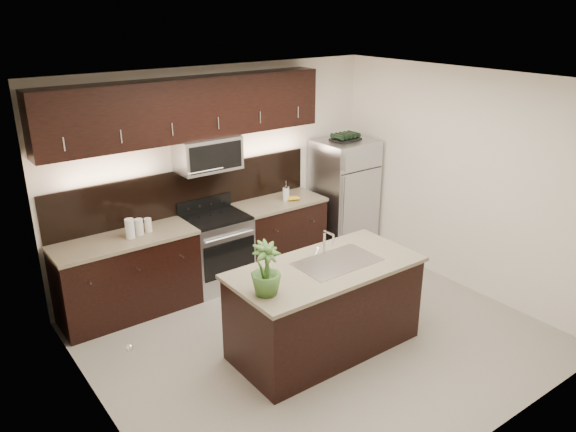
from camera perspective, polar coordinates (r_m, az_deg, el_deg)
name	(u,v)px	position (r m, az deg, el deg)	size (l,w,h in m)	color
ground	(317,336)	(6.22, 2.93, -12.12)	(4.50, 4.50, 0.00)	gray
room_walls	(313,191)	(5.40, 2.60, 2.59)	(4.52, 4.02, 2.71)	silver
counter_run	(202,255)	(7.03, -8.69, -3.92)	(3.51, 0.65, 0.94)	black
upper_fixtures	(190,118)	(6.65, -9.88, 9.76)	(3.49, 0.40, 1.66)	black
island	(325,307)	(5.82, 3.75, -9.22)	(1.96, 0.96, 0.94)	black
sink_faucet	(337,260)	(5.69, 4.95, -4.49)	(0.84, 0.50, 0.28)	silver
refrigerator	(343,196)	(8.06, 5.63, 2.08)	(0.78, 0.70, 1.61)	#B2B2B7
wine_rack	(345,137)	(7.83, 5.85, 7.98)	(0.40, 0.25, 0.10)	black
plant	(266,269)	(4.97, -2.27, -5.40)	(0.28, 0.28, 0.49)	#385D25
canisters	(137,227)	(6.49, -15.10, -1.11)	(0.33, 0.15, 0.22)	silver
french_press	(286,193)	(7.39, -0.21, 2.33)	(0.09, 0.09, 0.26)	silver
bananas	(290,198)	(7.41, 0.17, 1.81)	(0.18, 0.14, 0.06)	gold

